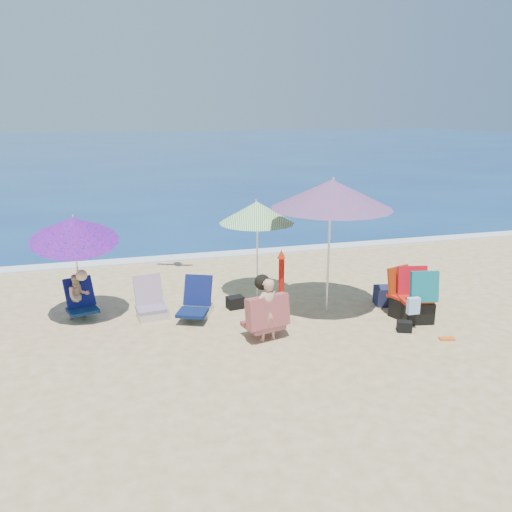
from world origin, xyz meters
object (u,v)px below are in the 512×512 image
object	(u,v)px
camp_chair_left	(406,302)
person_center	(267,310)
umbrella_blue	(74,229)
chair_rainbow	(151,307)
person_left	(79,296)
camp_chair_right	(417,302)
umbrella_turquoise	(332,194)
chair_navy	(196,306)
umbrella_striped	(257,212)
furled_umbrella	(281,281)

from	to	relation	value
camp_chair_left	person_center	distance (m)	2.66
umbrella_blue	chair_rainbow	size ratio (longest dim) A/B	2.84
chair_rainbow	camp_chair_left	world-z (taller)	camp_chair_left
person_left	camp_chair_right	bearing A→B (deg)	-17.10
umbrella_turquoise	person_center	world-z (taller)	umbrella_turquoise
umbrella_blue	camp_chair_left	size ratio (longest dim) A/B	2.30
chair_navy	person_left	size ratio (longest dim) A/B	1.04
umbrella_blue	camp_chair_right	bearing A→B (deg)	-16.02
camp_chair_right	person_left	bearing A→B (deg)	162.90
camp_chair_right	person_center	xyz separation A→B (m)	(-2.69, -0.02, 0.15)
person_left	person_center	bearing A→B (deg)	-31.10
umbrella_turquoise	person_left	size ratio (longest dim) A/B	2.76
person_center	person_left	world-z (taller)	person_center
umbrella_striped	person_center	bearing A→B (deg)	-101.31
umbrella_turquoise	chair_navy	xyz separation A→B (m)	(-2.33, 0.40, -1.95)
umbrella_turquoise	camp_chair_right	size ratio (longest dim) A/B	2.55
furled_umbrella	chair_rainbow	distance (m)	2.34
chair_rainbow	camp_chair_right	distance (m)	4.61
umbrella_striped	chair_navy	world-z (taller)	umbrella_striped
furled_umbrella	chair_rainbow	bearing A→B (deg)	160.17
umbrella_turquoise	chair_navy	distance (m)	3.06
furled_umbrella	umbrella_striped	bearing A→B (deg)	92.95
umbrella_blue	chair_rainbow	world-z (taller)	umbrella_blue
umbrella_striped	chair_navy	bearing A→B (deg)	-151.22
person_center	camp_chair_left	bearing A→B (deg)	5.89
camp_chair_right	person_center	size ratio (longest dim) A/B	0.93
umbrella_blue	chair_rainbow	xyz separation A→B (m)	(1.18, -0.15, -1.44)
umbrella_striped	umbrella_blue	size ratio (longest dim) A/B	0.96
umbrella_turquoise	person_left	world-z (taller)	umbrella_turquoise
person_left	chair_rainbow	bearing A→B (deg)	-12.93
umbrella_striped	furled_umbrella	distance (m)	1.62
person_center	chair_navy	bearing A→B (deg)	125.57
umbrella_striped	camp_chair_left	xyz separation A→B (m)	(2.24, -1.73, -1.40)
camp_chair_left	chair_rainbow	bearing A→B (deg)	164.57
chair_navy	camp_chair_right	world-z (taller)	camp_chair_right
furled_umbrella	camp_chair_right	size ratio (longest dim) A/B	1.34
person_center	person_left	size ratio (longest dim) A/B	1.16
chair_navy	person_center	size ratio (longest dim) A/B	0.89
umbrella_blue	furled_umbrella	world-z (taller)	umbrella_blue
umbrella_striped	umbrella_blue	xyz separation A→B (m)	(-3.25, -0.38, -0.04)
umbrella_turquoise	umbrella_blue	bearing A→B (deg)	170.24
umbrella_blue	camp_chair_right	size ratio (longest dim) A/B	2.06
camp_chair_left	umbrella_striped	bearing A→B (deg)	142.29
umbrella_striped	person_left	xyz separation A→B (m)	(-3.28, -0.26, -1.26)
chair_rainbow	camp_chair_right	bearing A→B (deg)	-18.22
furled_umbrella	camp_chair_left	size ratio (longest dim) A/B	1.49
umbrella_turquoise	umbrella_striped	bearing A→B (deg)	132.37
person_center	umbrella_blue	bearing A→B (deg)	150.47
umbrella_turquoise	camp_chair_right	xyz separation A→B (m)	(1.27, -0.86, -1.79)
umbrella_striped	person_center	size ratio (longest dim) A/B	1.84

